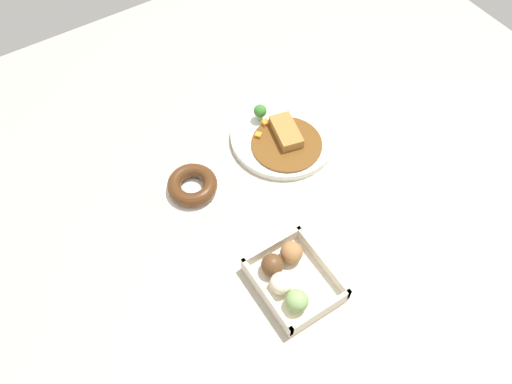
{
  "coord_description": "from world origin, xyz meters",
  "views": [
    {
      "loc": [
        0.5,
        -0.47,
        0.96
      ],
      "look_at": [
        -0.02,
        -0.13,
        0.03
      ],
      "focal_mm": 36.04,
      "sensor_mm": 36.0,
      "label": 1
    }
  ],
  "objects": [
    {
      "name": "ground_plane",
      "position": [
        0.0,
        0.0,
        0.0
      ],
      "size": [
        1.6,
        1.6,
        0.0
      ],
      "primitive_type": "plane",
      "color": "#B2A893"
    },
    {
      "name": "curry_plate",
      "position": [
        -0.14,
        0.02,
        0.01
      ],
      "size": [
        0.26,
        0.26,
        0.06
      ],
      "color": "white",
      "rests_on": "ground_plane"
    },
    {
      "name": "donut_box",
      "position": [
        0.18,
        -0.18,
        0.02
      ],
      "size": [
        0.17,
        0.14,
        0.06
      ],
      "color": "beige",
      "rests_on": "ground_plane"
    },
    {
      "name": "chocolate_ring_donut",
      "position": [
        -0.12,
        -0.23,
        0.02
      ],
      "size": [
        0.15,
        0.15,
        0.03
      ],
      "color": "white",
      "rests_on": "ground_plane"
    }
  ]
}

